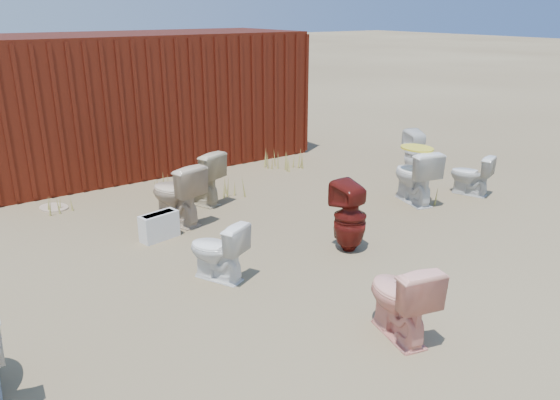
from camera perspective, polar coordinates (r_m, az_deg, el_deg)
ground at (r=6.60m, az=2.99°, el=-5.94°), size 100.00×100.00×0.00m
shipping_container at (r=10.68m, az=-14.45°, el=10.09°), size 6.00×2.40×2.40m
toilet_front_pink at (r=5.06m, az=12.41°, el=-9.96°), size 0.59×0.83×0.77m
toilet_front_c at (r=5.98m, az=-6.59°, el=-5.27°), size 0.63×0.76×0.68m
toilet_front_maroon at (r=6.65m, az=7.32°, el=-1.75°), size 0.41×0.42×0.88m
toilet_front_e at (r=9.17m, az=19.33°, el=2.50°), size 0.56×0.72×0.65m
toilet_back_beige_left at (r=8.32m, az=-8.61°, el=2.36°), size 0.72×0.92×0.83m
toilet_back_beige_right at (r=7.60m, az=-10.81°, el=0.68°), size 0.68×0.93×0.86m
toilet_back_yellowlid at (r=8.53m, az=13.89°, el=2.47°), size 0.66×0.91×0.84m
toilet_back_e at (r=9.93m, az=13.92°, el=4.79°), size 0.45×0.46×0.82m
yellow_lid at (r=8.41m, az=14.13°, el=5.29°), size 0.43×0.53×0.02m
loose_tank at (r=7.19m, az=-12.50°, el=-2.69°), size 0.53×0.29×0.35m
loose_lid_near at (r=8.88m, az=-9.25°, el=0.71°), size 0.42×0.53×0.02m
loose_lid_far at (r=8.81m, az=-22.56°, el=-0.73°), size 0.53×0.58×0.02m
weed_clump_a at (r=8.52m, az=-21.91°, el=-0.37°), size 0.36×0.36×0.29m
weed_clump_b at (r=8.68m, az=-5.09°, el=1.43°), size 0.32×0.32×0.31m
weed_clump_c at (r=10.06m, az=1.51°, el=4.11°), size 0.36×0.36×0.33m
weed_clump_d at (r=8.94m, az=-12.26°, el=1.57°), size 0.30×0.30×0.30m
weed_clump_e at (r=10.18m, az=-1.27°, el=4.30°), size 0.34×0.34×0.33m
weed_clump_f at (r=8.62m, az=15.38°, el=0.53°), size 0.28×0.28×0.27m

